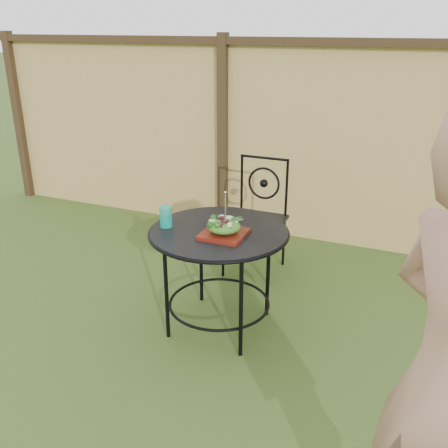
% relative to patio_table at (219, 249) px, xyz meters
% --- Properties ---
extents(ground, '(60.00, 60.00, 0.00)m').
position_rel_patio_table_xyz_m(ground, '(0.59, -0.43, -0.59)').
color(ground, '#254115').
rests_on(ground, ground).
extents(fence, '(8.00, 0.12, 1.90)m').
position_rel_patio_table_xyz_m(fence, '(0.59, 1.76, 0.36)').
color(fence, '#E8C872').
rests_on(fence, ground).
extents(patio_table, '(0.92, 0.92, 0.72)m').
position_rel_patio_table_xyz_m(patio_table, '(0.00, 0.00, 0.00)').
color(patio_table, black).
rests_on(patio_table, ground).
extents(patio_chair, '(0.46, 0.46, 0.95)m').
position_rel_patio_table_xyz_m(patio_chair, '(-0.07, 0.94, -0.08)').
color(patio_chair, black).
rests_on(patio_chair, ground).
extents(salad_plate, '(0.27, 0.27, 0.02)m').
position_rel_patio_table_xyz_m(salad_plate, '(0.07, -0.07, 0.15)').
color(salad_plate, '#470E0A').
rests_on(salad_plate, patio_table).
extents(salad, '(0.21, 0.21, 0.08)m').
position_rel_patio_table_xyz_m(salad, '(0.07, -0.07, 0.20)').
color(salad, '#235614').
rests_on(salad, salad_plate).
extents(fork, '(0.01, 0.01, 0.18)m').
position_rel_patio_table_xyz_m(fork, '(0.08, -0.07, 0.33)').
color(fork, silver).
rests_on(fork, salad).
extents(drinking_glass, '(0.08, 0.08, 0.14)m').
position_rel_patio_table_xyz_m(drinking_glass, '(-0.34, -0.08, 0.21)').
color(drinking_glass, '#0EA38C').
rests_on(drinking_glass, patio_table).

